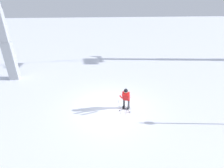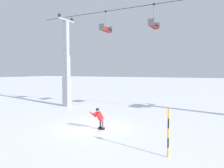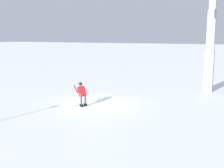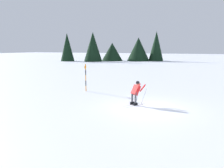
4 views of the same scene
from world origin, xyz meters
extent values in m
plane|color=white|center=(0.00, 0.00, 0.00)|extent=(260.00, 260.00, 0.00)
cube|color=white|center=(1.12, -0.45, 0.01)|extent=(0.86, 1.47, 0.01)
cube|color=black|center=(1.12, -0.45, 0.09)|extent=(0.23, 0.30, 0.16)
cylinder|color=#4C4C51|center=(1.12, -0.45, 0.52)|extent=(0.13, 0.13, 0.69)
cube|color=white|center=(0.85, -0.30, 0.01)|extent=(0.86, 1.47, 0.01)
cube|color=black|center=(0.85, -0.30, 0.09)|extent=(0.23, 0.30, 0.16)
cylinder|color=#4C4C51|center=(0.85, -0.30, 0.52)|extent=(0.13, 0.13, 0.69)
cube|color=red|center=(0.91, -0.51, 0.97)|extent=(0.63, 0.68, 0.68)
sphere|color=tan|center=(0.83, -0.65, 1.38)|extent=(0.23, 0.23, 0.23)
sphere|color=black|center=(0.83, -0.65, 1.42)|extent=(0.25, 0.25, 0.25)
cylinder|color=red|center=(0.92, -0.96, 1.08)|extent=(0.32, 0.49, 0.45)
cylinder|color=gray|center=(0.94, -1.03, 0.46)|extent=(0.14, 0.48, 1.20)
cylinder|color=black|center=(1.06, -0.90, 0.05)|extent=(0.07, 0.07, 0.01)
cylinder|color=red|center=(0.52, -0.74, 1.08)|extent=(0.32, 0.49, 0.45)
cylinder|color=gray|center=(0.45, -0.76, 0.46)|extent=(0.35, 0.37, 1.20)
cylinder|color=black|center=(0.50, -0.59, 0.05)|extent=(0.07, 0.07, 0.01)
cube|color=gray|center=(-7.53, 6.37, 1.62)|extent=(0.73, 0.73, 3.24)
cube|color=gray|center=(-7.53, 6.37, 4.87)|extent=(0.61, 0.61, 3.24)
camera|label=1|loc=(-1.66, -8.65, 5.73)|focal=25.77mm
camera|label=2|loc=(8.23, -12.88, 4.02)|focal=34.01mm
camera|label=3|loc=(15.88, 8.49, 4.54)|focal=44.26mm
camera|label=4|loc=(-3.22, 12.61, 3.63)|focal=34.84mm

